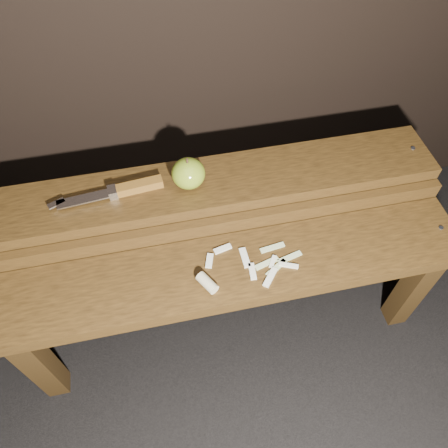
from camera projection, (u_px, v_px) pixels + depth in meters
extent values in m
plane|color=black|center=(228.00, 319.00, 1.44)|extent=(60.00, 60.00, 0.00)
cube|color=black|center=(39.00, 363.00, 1.16)|extent=(0.06, 0.06, 0.38)
cube|color=black|center=(412.00, 288.00, 1.30)|extent=(0.06, 0.06, 0.38)
cube|color=#39240D|center=(233.00, 270.00, 1.09)|extent=(1.20, 0.20, 0.04)
cylinder|color=slate|center=(441.00, 228.00, 1.15)|extent=(0.01, 0.01, 0.00)
cube|color=black|center=(38.00, 261.00, 1.31)|extent=(0.06, 0.06, 0.46)
cube|color=black|center=(375.00, 203.00, 1.44)|extent=(0.06, 0.06, 0.46)
cube|color=#39240D|center=(224.00, 225.00, 1.13)|extent=(1.20, 0.02, 0.05)
cube|color=#39240D|center=(215.00, 185.00, 1.16)|extent=(1.20, 0.18, 0.04)
cylinder|color=slate|center=(413.00, 148.00, 1.21)|extent=(0.01, 0.01, 0.00)
ellipsoid|color=olive|center=(188.00, 173.00, 1.10)|extent=(0.09, 0.09, 0.08)
cylinder|color=#382314|center=(187.00, 161.00, 1.07)|extent=(0.01, 0.01, 0.01)
cube|color=brown|center=(140.00, 186.00, 1.11)|extent=(0.12, 0.04, 0.02)
cube|color=silver|center=(113.00, 192.00, 1.10)|extent=(0.02, 0.03, 0.03)
cube|color=silver|center=(83.00, 199.00, 1.09)|extent=(0.13, 0.04, 0.00)
cube|color=silver|center=(56.00, 203.00, 1.08)|extent=(0.05, 0.03, 0.00)
cube|color=beige|center=(209.00, 261.00, 1.08)|extent=(0.03, 0.04, 0.01)
cube|color=beige|center=(223.00, 249.00, 1.10)|extent=(0.05, 0.02, 0.01)
cube|color=beige|center=(252.00, 271.00, 1.06)|extent=(0.02, 0.05, 0.01)
cube|color=beige|center=(270.00, 277.00, 1.05)|extent=(0.05, 0.05, 0.01)
cube|color=beige|center=(245.00, 258.00, 1.09)|extent=(0.02, 0.06, 0.01)
cube|color=beige|center=(289.00, 265.00, 1.07)|extent=(0.05, 0.03, 0.01)
cube|color=beige|center=(273.00, 262.00, 1.08)|extent=(0.03, 0.04, 0.01)
cylinder|color=#C9BB8C|center=(207.00, 283.00, 1.03)|extent=(0.05, 0.06, 0.03)
cube|color=#BCC988|center=(272.00, 248.00, 1.11)|extent=(0.07, 0.02, 0.00)
cube|color=#BCC988|center=(267.00, 263.00, 1.08)|extent=(0.07, 0.03, 0.00)
cube|color=#BCC988|center=(290.00, 257.00, 1.09)|extent=(0.07, 0.03, 0.00)
cube|color=#BCC988|center=(276.00, 268.00, 1.07)|extent=(0.06, 0.05, 0.00)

